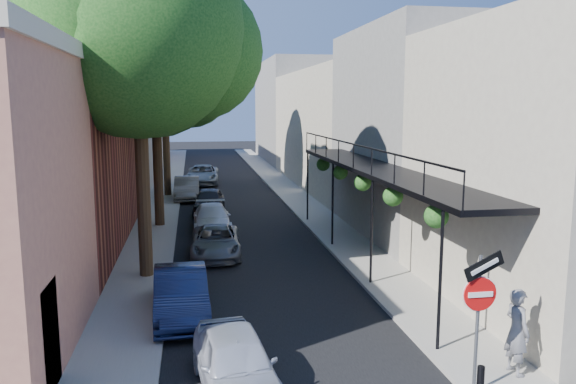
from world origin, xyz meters
name	(u,v)px	position (x,y,z in m)	size (l,w,h in m)	color
road_surface	(226,188)	(0.00, 30.00, 0.01)	(6.00, 64.00, 0.01)	black
sidewalk_left	(167,189)	(-4.00, 30.00, 0.06)	(2.00, 64.00, 0.12)	gray
sidewalk_right	(283,186)	(4.00, 30.00, 0.06)	(2.00, 64.00, 0.12)	gray
buildings_left	(77,117)	(-9.30, 28.76, 4.94)	(10.10, 59.10, 12.00)	tan
buildings_right	(355,123)	(8.99, 29.49, 4.42)	(9.80, 55.00, 10.00)	#BCB39B
sign_post	(480,300)	(3.16, 0.97, 2.04)	(0.89, 0.17, 2.99)	#595B60
oak_near	(152,36)	(-3.37, 10.26, 7.88)	(7.48, 6.80, 11.42)	#342514
oak_mid	(163,75)	(-3.42, 18.23, 7.06)	(6.60, 6.00, 10.20)	#342514
oak_far	(171,63)	(-3.35, 27.27, 8.26)	(7.70, 7.00, 11.90)	#342514
parked_car_a	(236,363)	(-1.44, 2.00, 0.63)	(1.49, 3.70, 1.26)	#B4B9C7
parked_car_b	(181,294)	(-2.60, 6.31, 0.66)	(1.40, 4.01, 1.32)	#141E40
parked_car_c	(216,242)	(-1.40, 12.44, 0.55)	(1.84, 3.99, 1.11)	slate
parked_car_d	(212,218)	(-1.40, 16.77, 0.59)	(1.66, 4.08, 1.18)	silver
parked_car_e	(209,201)	(-1.40, 21.05, 0.66)	(1.56, 3.88, 1.32)	black
parked_car_f	(187,188)	(-2.60, 25.67, 0.69)	(1.46, 4.19, 1.38)	#6B655B
parked_car_g	(202,175)	(-1.54, 32.29, 0.69)	(2.28, 4.95, 1.37)	gray
pedestrian	(517,331)	(4.40, 1.62, 1.04)	(0.67, 0.44, 1.85)	slate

